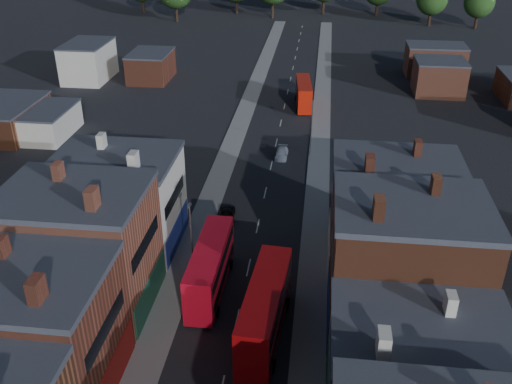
% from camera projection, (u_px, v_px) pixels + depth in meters
% --- Properties ---
extents(pavement_west, '(3.00, 200.00, 0.12)m').
position_uv_depth(pavement_west, '(217.00, 182.00, 73.93)').
color(pavement_west, gray).
rests_on(pavement_west, ground).
extents(pavement_east, '(3.00, 200.00, 0.12)m').
position_uv_depth(pavement_east, '(318.00, 188.00, 72.57)').
color(pavement_east, gray).
rests_on(pavement_east, ground).
extents(lamp_post_2, '(0.25, 0.70, 8.12)m').
position_uv_depth(lamp_post_2, '(191.00, 236.00, 54.11)').
color(lamp_post_2, slate).
rests_on(lamp_post_2, ground).
extents(lamp_post_3, '(0.25, 0.70, 8.12)m').
position_uv_depth(lamp_post_3, '(312.00, 125.00, 79.24)').
color(lamp_post_3, slate).
rests_on(lamp_post_3, ground).
extents(bus_0, '(2.97, 11.39, 4.91)m').
position_uv_depth(bus_0, '(210.00, 267.00, 53.10)').
color(bus_0, red).
rests_on(bus_0, ground).
extents(bus_1, '(3.72, 12.25, 5.22)m').
position_uv_depth(bus_1, '(265.00, 310.00, 47.53)').
color(bus_1, '#B80A0D').
rests_on(bus_1, ground).
extents(bus_2, '(3.34, 10.50, 4.46)m').
position_uv_depth(bus_2, '(304.00, 93.00, 98.32)').
color(bus_2, '#BB1708').
rests_on(bus_2, ground).
extents(car_2, '(2.05, 3.94, 1.06)m').
position_uv_depth(car_2, '(227.00, 215.00, 65.72)').
color(car_2, black).
rests_on(car_2, ground).
extents(car_3, '(1.78, 4.13, 1.19)m').
position_uv_depth(car_3, '(282.00, 153.00, 80.61)').
color(car_3, white).
rests_on(car_3, ground).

